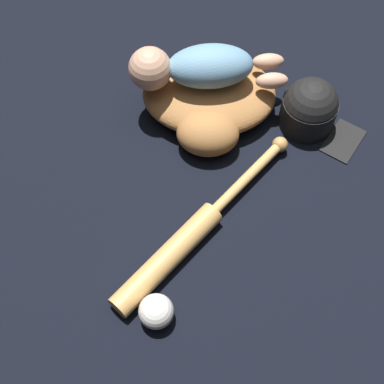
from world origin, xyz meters
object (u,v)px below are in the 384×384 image
at_px(baseball_glove, 209,100).
at_px(baseball_bat, 186,240).
at_px(baseball, 156,311).
at_px(baseball_cap, 310,108).
at_px(baby_figure, 196,67).

relative_size(baseball_glove, baseball_bat, 0.75).
bearing_deg(baseball_glove, baseball, 104.91).
xyz_separation_m(baseball_glove, baseball, (-0.14, 0.52, -0.01)).
bearing_deg(baseball_bat, baseball_cap, -104.86).
bearing_deg(baby_figure, baseball_cap, -163.61).
height_order(baseball, baseball_cap, baseball_cap).
relative_size(baseball_glove, baseball, 5.70).
distance_m(baby_figure, baseball, 0.56).
bearing_deg(baseball_glove, baseball_bat, 108.41).
distance_m(baseball_bat, baseball, 0.17).
relative_size(baseball_bat, baseball_cap, 2.55).
height_order(baby_figure, baseball_bat, baby_figure).
relative_size(baseball_glove, baseball_cap, 1.90).
xyz_separation_m(baby_figure, baseball_cap, (-0.27, -0.08, -0.09)).
height_order(baseball_bat, baseball_cap, baseball_cap).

